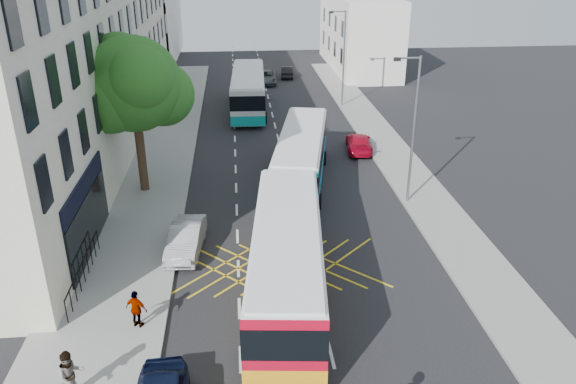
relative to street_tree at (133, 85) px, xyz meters
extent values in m
plane|color=black|center=(8.51, -14.97, -6.29)|extent=(120.00, 120.00, 0.00)
cube|color=gray|center=(0.01, 0.03, -6.22)|extent=(5.00, 70.00, 0.15)
cube|color=gray|center=(16.01, 0.03, -6.22)|extent=(3.00, 70.00, 0.15)
cube|color=beige|center=(-5.49, 9.53, 0.21)|extent=(8.00, 45.00, 13.00)
cube|color=black|center=(-1.44, -6.97, -2.89)|extent=(0.12, 7.00, 0.90)
cube|color=black|center=(-1.44, -6.97, -4.69)|extent=(0.12, 7.00, 2.60)
cube|color=silver|center=(-5.49, 40.03, -1.29)|extent=(8.00, 20.00, 10.00)
cube|color=silver|center=(19.51, 33.03, -2.29)|extent=(6.00, 18.00, 8.00)
cylinder|color=#382619|center=(0.01, 0.03, -3.94)|extent=(0.50, 0.50, 4.40)
sphere|color=#225418|center=(0.01, 0.03, 0.06)|extent=(5.20, 5.20, 5.20)
sphere|color=#225418|center=(1.41, 0.83, -0.74)|extent=(3.60, 3.60, 3.60)
sphere|color=#225418|center=(-1.19, -0.57, -0.54)|extent=(3.80, 3.80, 3.80)
sphere|color=#225418|center=(0.61, -1.27, 0.66)|extent=(3.40, 3.40, 3.40)
sphere|color=#225418|center=(-0.79, 1.13, 1.06)|extent=(3.20, 3.20, 3.20)
cylinder|color=slate|center=(14.81, -2.97, -2.14)|extent=(0.14, 0.14, 8.00)
cylinder|color=slate|center=(14.21, -2.97, 1.76)|extent=(1.20, 0.10, 0.10)
cube|color=black|center=(13.61, -2.97, 1.71)|extent=(0.35, 0.15, 0.18)
cylinder|color=slate|center=(14.81, 17.03, -2.14)|extent=(0.14, 0.14, 8.00)
cylinder|color=slate|center=(14.21, 17.03, 1.76)|extent=(1.20, 0.10, 0.10)
cube|color=black|center=(13.61, 17.03, 1.71)|extent=(0.35, 0.15, 0.18)
cube|color=silver|center=(7.30, -11.20, -4.52)|extent=(3.87, 11.86, 2.81)
cube|color=silver|center=(7.30, -11.20, -3.06)|extent=(3.63, 11.61, 0.13)
cube|color=black|center=(7.30, -11.20, -4.12)|extent=(3.93, 11.93, 1.16)
cube|color=orange|center=(7.30, -11.20, -5.50)|extent=(3.92, 11.92, 0.79)
cube|color=#B40920|center=(6.69, -16.96, -4.49)|extent=(2.68, 0.38, 2.65)
cube|color=#FF0C0C|center=(5.62, -16.86, -5.23)|extent=(0.25, 0.09, 0.25)
cube|color=#FF0C0C|center=(7.75, -17.09, -5.23)|extent=(0.25, 0.09, 0.25)
cylinder|color=black|center=(6.32, -7.90, -5.82)|extent=(0.40, 0.98, 0.95)
cylinder|color=black|center=(8.95, -8.18, -5.82)|extent=(0.40, 0.98, 0.95)
cylinder|color=black|center=(5.57, -14.96, -5.82)|extent=(0.40, 0.98, 0.95)
cylinder|color=black|center=(8.20, -15.24, -5.82)|extent=(0.40, 0.98, 0.95)
cube|color=silver|center=(9.27, 0.62, -4.62)|extent=(4.58, 11.28, 2.65)
cube|color=silver|center=(9.27, 0.62, -3.24)|extent=(4.34, 11.02, 0.12)
cube|color=black|center=(9.27, 0.62, -4.24)|extent=(4.65, 11.35, 1.10)
cube|color=#0C719D|center=(9.27, 0.62, -5.54)|extent=(4.64, 11.34, 0.75)
cube|color=#0DA7A2|center=(8.21, -4.74, -4.59)|extent=(2.51, 0.59, 2.50)
cube|color=#FF0C0C|center=(7.23, -4.56, -5.29)|extent=(0.26, 0.11, 0.25)
cube|color=#FF0C0C|center=(9.19, -4.95, -5.29)|extent=(0.26, 0.11, 0.25)
cylinder|color=black|center=(8.62, 3.81, -5.84)|extent=(0.45, 0.94, 0.90)
cylinder|color=black|center=(11.07, 3.32, -5.84)|extent=(0.45, 0.94, 0.90)
cylinder|color=black|center=(7.33, -2.77, -5.84)|extent=(0.45, 0.94, 0.90)
cylinder|color=black|center=(9.78, -3.25, -5.84)|extent=(0.45, 0.94, 0.90)
cube|color=silver|center=(6.59, 16.58, -4.52)|extent=(3.10, 11.72, 2.80)
cube|color=silver|center=(6.59, 16.58, -3.07)|extent=(2.88, 11.47, 0.13)
cube|color=black|center=(6.59, 16.58, -4.13)|extent=(3.16, 11.78, 1.16)
cube|color=#0CA199|center=(6.59, 16.58, -5.50)|extent=(3.15, 11.77, 0.79)
cube|color=silver|center=(6.36, 10.81, -4.50)|extent=(2.68, 0.21, 2.64)
cube|color=#FF0C0C|center=(5.29, 10.84, -5.24)|extent=(0.25, 0.07, 0.25)
cube|color=#FF0C0C|center=(7.43, 10.76, -5.24)|extent=(0.25, 0.07, 0.25)
cylinder|color=black|center=(5.39, 19.80, -5.82)|extent=(0.33, 0.96, 0.95)
cylinder|color=black|center=(8.03, 19.70, -5.82)|extent=(0.33, 0.96, 0.95)
cylinder|color=black|center=(5.11, 12.73, -5.82)|extent=(0.33, 0.96, 0.95)
cylinder|color=black|center=(7.75, 12.63, -5.82)|extent=(0.33, 0.96, 0.95)
imported|color=#A5A8AD|center=(2.91, -7.20, -5.62)|extent=(1.81, 4.20, 1.35)
imported|color=#BA0724|center=(13.90, 5.68, -5.69)|extent=(2.23, 4.32, 1.20)
imported|color=#44474C|center=(8.65, 26.41, -5.67)|extent=(2.30, 4.60, 1.25)
imported|color=black|center=(11.06, 29.00, -5.70)|extent=(1.53, 3.65, 1.17)
imported|color=gray|center=(0.04, -16.44, -5.24)|extent=(1.11, 1.06, 1.81)
imported|color=gray|center=(1.51, -12.92, -5.37)|extent=(0.97, 0.72, 1.54)
camera|label=1|loc=(5.49, -30.59, 7.16)|focal=35.00mm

